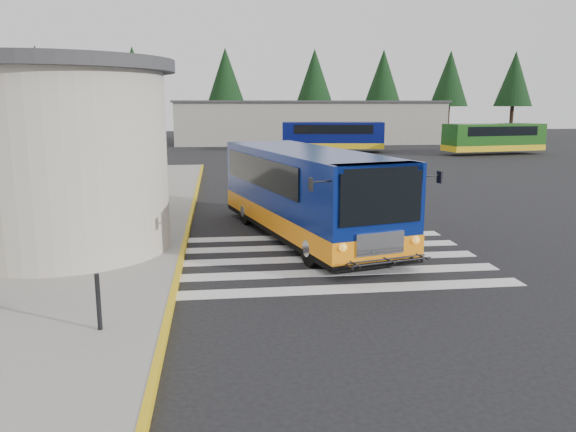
{
  "coord_description": "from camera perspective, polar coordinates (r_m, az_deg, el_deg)",
  "views": [
    {
      "loc": [
        -3.09,
        -14.35,
        3.87
      ],
      "look_at": [
        -1.35,
        -0.5,
        1.08
      ],
      "focal_mm": 35.0,
      "sensor_mm": 36.0,
      "label": 1
    }
  ],
  "objects": [
    {
      "name": "far_bus_a",
      "position": [
        46.32,
        4.54,
        8.18
      ],
      "size": [
        8.37,
        3.33,
        2.1
      ],
      "rotation": [
        0.0,
        0.0,
        1.44
      ],
      "color": "#060C4D",
      "rests_on": "ground"
    },
    {
      "name": "pedestrian_a",
      "position": [
        14.12,
        -21.98,
        -1.47
      ],
      "size": [
        0.49,
        0.64,
        1.59
      ],
      "primitive_type": "imported",
      "rotation": [
        0.0,
        0.0,
        1.77
      ],
      "color": "black",
      "rests_on": "sidewalk"
    },
    {
      "name": "transit_bus",
      "position": [
        16.33,
        1.85,
        2.02
      ],
      "size": [
        4.83,
        9.39,
        2.57
      ],
      "rotation": [
        0.0,
        0.0,
        0.25
      ],
      "color": "navy",
      "rests_on": "ground"
    },
    {
      "name": "tree_line",
      "position": [
        65.1,
        1.18,
        13.86
      ],
      "size": [
        58.4,
        4.4,
        10.0
      ],
      "color": "black",
      "rests_on": "ground"
    },
    {
      "name": "ground",
      "position": [
        15.18,
        4.84,
        -3.49
      ],
      "size": [
        140.0,
        140.0,
        0.0
      ],
      "primitive_type": "plane",
      "color": "black",
      "rests_on": "ground"
    },
    {
      "name": "bollard",
      "position": [
        9.95,
        -18.7,
        -8.26
      ],
      "size": [
        0.08,
        0.08,
        0.97
      ],
      "primitive_type": "cylinder",
      "color": "black",
      "rests_on": "sidewalk"
    },
    {
      "name": "far_bus_b",
      "position": [
        46.83,
        20.18,
        7.52
      ],
      "size": [
        8.21,
        3.47,
        2.05
      ],
      "rotation": [
        0.0,
        0.0,
        1.73
      ],
      "color": "#1A4C14",
      "rests_on": "ground"
    },
    {
      "name": "crosswalk",
      "position": [
        14.33,
        3.54,
        -4.35
      ],
      "size": [
        8.0,
        5.35,
        0.01
      ],
      "color": "silver",
      "rests_on": "ground"
    },
    {
      "name": "sidewalk",
      "position": [
        19.65,
        -24.51,
        -0.85
      ],
      "size": [
        10.0,
        34.0,
        0.15
      ],
      "primitive_type": "cube",
      "color": "gray",
      "rests_on": "ground"
    },
    {
      "name": "depot_building",
      "position": [
        57.11,
        2.04,
        9.53
      ],
      "size": [
        26.4,
        8.4,
        4.2
      ],
      "color": "gray",
      "rests_on": "ground"
    },
    {
      "name": "curb_strip",
      "position": [
        18.76,
        -9.94,
        -0.51
      ],
      "size": [
        0.12,
        34.0,
        0.16
      ],
      "primitive_type": "cube",
      "color": "gold",
      "rests_on": "ground"
    }
  ]
}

